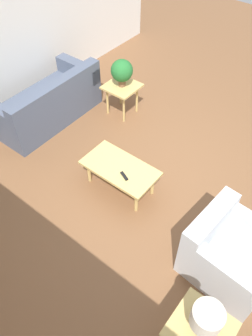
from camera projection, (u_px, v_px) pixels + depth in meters
name	position (u px, v px, depth m)	size (l,w,h in m)	color
ground_plane	(157.00, 177.00, 4.87)	(14.00, 14.00, 0.00)	brown
wall_right	(3.00, 30.00, 5.16)	(0.12, 7.20, 2.70)	white
sofa	(48.00, 104.00, 5.57)	(0.91, 1.88, 0.84)	#4C566B
armchair	(228.00, 254.00, 3.67)	(0.97, 0.91, 0.81)	silver
coffee_table	(120.00, 169.00, 4.48)	(1.04, 0.56, 0.41)	tan
side_table_plant	(122.00, 90.00, 5.58)	(0.54, 0.54, 0.55)	tan
side_table_lamp	(200.00, 332.00, 2.98)	(0.54, 0.54, 0.55)	tan
potted_plant	(122.00, 71.00, 5.31)	(0.36, 0.36, 0.47)	brown
table_lamp	(206.00, 319.00, 2.73)	(0.28, 0.28, 0.40)	#333333
remote_control	(124.00, 176.00, 4.32)	(0.16, 0.10, 0.02)	black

